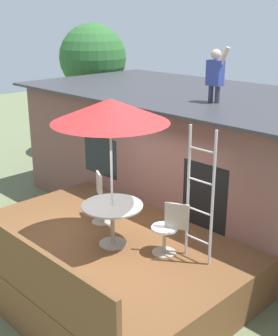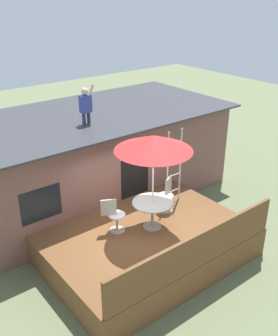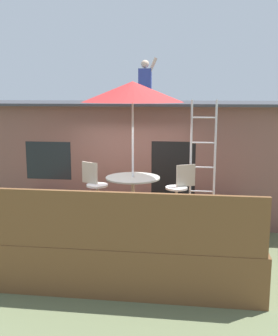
# 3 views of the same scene
# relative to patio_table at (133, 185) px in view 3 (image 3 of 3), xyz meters

# --- Properties ---
(ground_plane) EXTENTS (40.00, 40.00, 0.00)m
(ground_plane) POSITION_rel_patio_table_xyz_m (-0.25, 0.03, -1.39)
(ground_plane) COLOR #66704C
(house) EXTENTS (10.50, 4.50, 2.89)m
(house) POSITION_rel_patio_table_xyz_m (-0.25, 3.63, 0.07)
(house) COLOR brown
(house) RESTS_ON ground
(deck) EXTENTS (5.07, 3.87, 0.80)m
(deck) POSITION_rel_patio_table_xyz_m (-0.25, 0.03, -0.99)
(deck) COLOR brown
(deck) RESTS_ON ground
(deck_railing) EXTENTS (4.97, 0.08, 0.90)m
(deck_railing) POSITION_rel_patio_table_xyz_m (-0.25, -1.85, -0.14)
(deck_railing) COLOR brown
(deck_railing) RESTS_ON deck
(patio_table) EXTENTS (1.04, 1.04, 0.74)m
(patio_table) POSITION_rel_patio_table_xyz_m (0.00, 0.00, 0.00)
(patio_table) COLOR #A59E8C
(patio_table) RESTS_ON deck
(patio_umbrella) EXTENTS (1.90, 1.90, 2.54)m
(patio_umbrella) POSITION_rel_patio_table_xyz_m (0.00, 0.00, 1.76)
(patio_umbrella) COLOR silver
(patio_umbrella) RESTS_ON deck
(step_ladder) EXTENTS (0.52, 0.04, 2.20)m
(step_ladder) POSITION_rel_patio_table_xyz_m (1.33, 0.66, 0.51)
(step_ladder) COLOR silver
(step_ladder) RESTS_ON deck
(person_figure) EXTENTS (0.47, 0.20, 1.11)m
(person_figure) POSITION_rel_patio_table_xyz_m (-0.11, 2.86, 2.12)
(person_figure) COLOR #33384C
(person_figure) RESTS_ON house
(patio_chair_left) EXTENTS (0.58, 0.44, 0.92)m
(patio_chair_left) POSITION_rel_patio_table_xyz_m (-0.87, 0.47, -0.13)
(patio_chair_left) COLOR #A59E8C
(patio_chair_left) RESTS_ON deck
(patio_chair_right) EXTENTS (0.59, 0.44, 0.92)m
(patio_chair_right) POSITION_rel_patio_table_xyz_m (0.88, 0.45, -0.13)
(patio_chair_right) COLOR #A59E8C
(patio_chair_right) RESTS_ON deck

